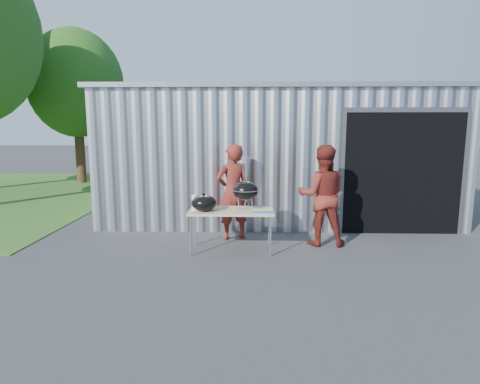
{
  "coord_description": "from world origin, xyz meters",
  "views": [
    {
      "loc": [
        0.17,
        -6.56,
        2.23
      ],
      "look_at": [
        -0.02,
        0.58,
        1.05
      ],
      "focal_mm": 30.0,
      "sensor_mm": 36.0,
      "label": 1
    }
  ],
  "objects_px": {
    "person_cook": "(233,192)",
    "kettle_grill": "(245,187)",
    "folding_table": "(231,212)",
    "person_bystander": "(322,195)"
  },
  "relations": [
    {
      "from": "folding_table",
      "to": "person_bystander",
      "type": "relative_size",
      "value": 0.79
    },
    {
      "from": "person_cook",
      "to": "folding_table",
      "type": "bearing_deg",
      "value": 66.18
    },
    {
      "from": "folding_table",
      "to": "kettle_grill",
      "type": "bearing_deg",
      "value": 10.22
    },
    {
      "from": "person_bystander",
      "to": "kettle_grill",
      "type": "bearing_deg",
      "value": 18.54
    },
    {
      "from": "kettle_grill",
      "to": "person_cook",
      "type": "relative_size",
      "value": 0.5
    },
    {
      "from": "kettle_grill",
      "to": "person_cook",
      "type": "distance_m",
      "value": 0.82
    },
    {
      "from": "folding_table",
      "to": "person_cook",
      "type": "xyz_separation_m",
      "value": [
        -0.01,
        0.79,
        0.23
      ]
    },
    {
      "from": "folding_table",
      "to": "person_cook",
      "type": "distance_m",
      "value": 0.82
    },
    {
      "from": "kettle_grill",
      "to": "person_cook",
      "type": "bearing_deg",
      "value": 108.94
    },
    {
      "from": "person_cook",
      "to": "kettle_grill",
      "type": "bearing_deg",
      "value": 84.7
    }
  ]
}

